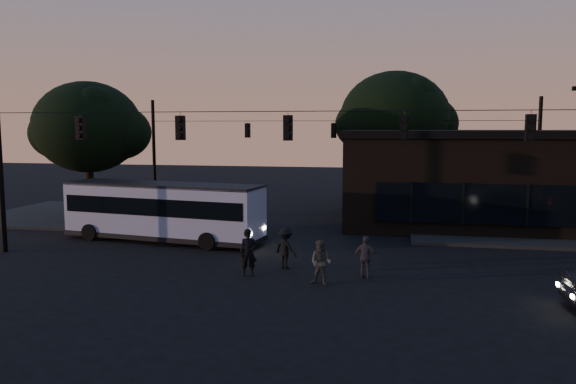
% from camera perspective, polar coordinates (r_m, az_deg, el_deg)
% --- Properties ---
extents(ground, '(120.00, 120.00, 0.00)m').
position_cam_1_polar(ground, '(19.19, -2.34, -10.30)').
color(ground, black).
rests_on(ground, ground).
extents(sidewalk_far_right, '(14.00, 10.00, 0.15)m').
position_cam_1_polar(sidewalk_far_right, '(33.23, 24.40, -3.52)').
color(sidewalk_far_right, black).
rests_on(sidewalk_far_right, ground).
extents(sidewalk_far_left, '(14.00, 10.00, 0.15)m').
position_cam_1_polar(sidewalk_far_left, '(37.14, -18.56, -2.26)').
color(sidewalk_far_left, black).
rests_on(sidewalk_far_left, ground).
extents(building, '(15.40, 10.41, 5.40)m').
position_cam_1_polar(building, '(34.27, 18.97, 1.45)').
color(building, black).
rests_on(building, ground).
extents(tree_behind, '(7.60, 7.60, 9.43)m').
position_cam_1_polar(tree_behind, '(39.86, 10.78, 7.38)').
color(tree_behind, black).
rests_on(tree_behind, ground).
extents(tree_left, '(6.40, 6.40, 8.30)m').
position_cam_1_polar(tree_left, '(35.87, -19.67, 6.21)').
color(tree_left, black).
rests_on(tree_left, ground).
extents(signal_rig_near, '(26.24, 0.30, 7.50)m').
position_cam_1_polar(signal_rig_near, '(22.30, -0.00, 3.70)').
color(signal_rig_near, black).
rests_on(signal_rig_near, ground).
extents(signal_rig_far, '(26.24, 0.30, 7.50)m').
position_cam_1_polar(signal_rig_far, '(38.12, 4.65, 4.52)').
color(signal_rig_far, black).
rests_on(signal_rig_far, ground).
extents(bus, '(10.38, 3.86, 2.85)m').
position_cam_1_polar(bus, '(28.15, -12.59, -1.68)').
color(bus, '#969CC0').
rests_on(bus, ground).
extents(pedestrian_a, '(0.73, 0.57, 1.78)m').
position_cam_1_polar(pedestrian_a, '(21.25, -4.04, -6.16)').
color(pedestrian_a, black).
rests_on(pedestrian_a, ground).
extents(pedestrian_b, '(0.89, 0.75, 1.61)m').
position_cam_1_polar(pedestrian_b, '(20.07, 3.36, -7.17)').
color(pedestrian_b, '#373833').
rests_on(pedestrian_b, ground).
extents(pedestrian_c, '(0.98, 0.55, 1.58)m').
position_cam_1_polar(pedestrian_c, '(21.11, 7.92, -6.57)').
color(pedestrian_c, '#322C36').
rests_on(pedestrian_c, ground).
extents(pedestrian_d, '(1.23, 1.10, 1.65)m').
position_cam_1_polar(pedestrian_d, '(22.28, -0.23, -5.72)').
color(pedestrian_d, black).
rests_on(pedestrian_d, ground).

